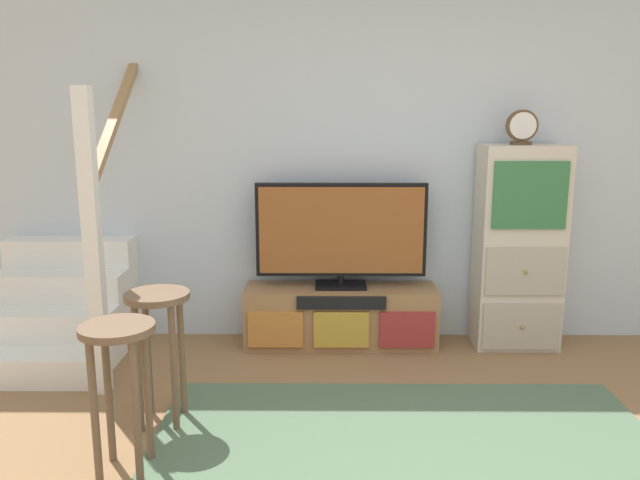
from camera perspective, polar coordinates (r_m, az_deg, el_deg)
The scene contains 9 objects.
back_wall at distance 4.63m, azimuth 5.63°, elevation 7.67°, with size 6.40×0.12×2.70m, color silver.
area_rug at distance 3.24m, azimuth 8.21°, elevation -19.41°, with size 2.60×1.80×0.01m, color #4C664C.
media_console at distance 4.58m, azimuth 1.87°, elevation -6.89°, with size 1.37×0.38×0.43m.
television at distance 4.44m, azimuth 1.91°, elevation 0.69°, with size 1.20×0.22×0.75m.
side_cabinet at distance 4.66m, azimuth 17.46°, elevation -0.70°, with size 0.58×0.38×1.43m.
desk_clock at distance 4.53m, azimuth 17.73°, elevation 9.65°, with size 0.21×0.08×0.23m.
staircase at distance 4.89m, azimuth -21.50°, elevation -4.57°, with size 1.00×1.36×2.20m.
bar_stool_near at distance 3.07m, azimuth -17.64°, elevation -10.59°, with size 0.34×0.34×0.72m.
bar_stool_far at distance 3.48m, azimuth -14.33°, elevation -7.63°, with size 0.34×0.34×0.73m.
Camera 1 is at (-0.42, -2.14, 1.68)m, focal length 35.53 mm.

